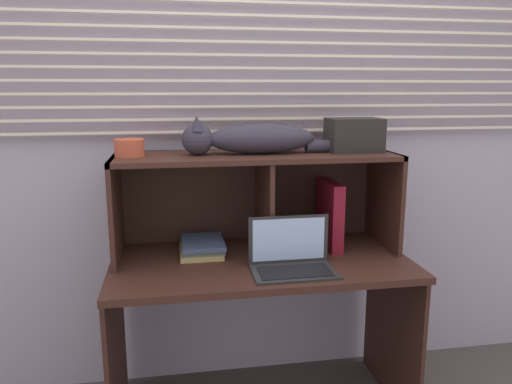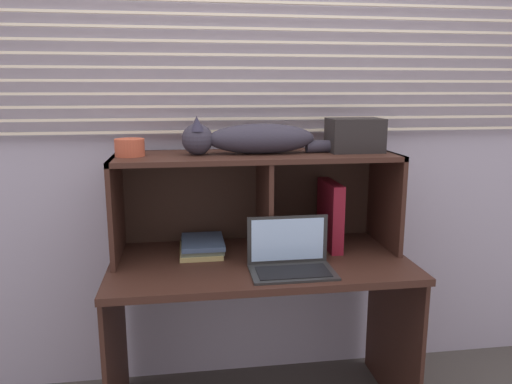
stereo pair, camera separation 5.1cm
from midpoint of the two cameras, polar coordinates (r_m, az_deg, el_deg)
The scene contains 9 objects.
back_panel_with_blinds at distance 2.41m, azimuth -1.61°, elevation 7.07°, with size 4.40×0.08×2.50m.
desk at distance 2.21m, azimuth -0.13°, elevation -11.48°, with size 1.28×0.66×0.74m.
hutch_shelf_unit at distance 2.23m, azimuth -0.68°, elevation 1.15°, with size 1.24×0.40×0.45m.
cat at distance 2.16m, azimuth -1.22°, elevation 6.21°, with size 0.78×0.16×0.17m.
laptop at distance 2.02m, azimuth 3.48°, elevation -7.78°, with size 0.34×0.21×0.21m.
binder_upright at distance 2.31m, azimuth 7.91°, elevation -2.57°, with size 0.05×0.26×0.31m, color maroon.
book_stack at distance 2.24m, azimuth -6.96°, elevation -6.30°, with size 0.20×0.26×0.06m.
small_basket at distance 2.15m, azimuth -15.14°, elevation 4.97°, with size 0.13×0.13×0.07m, color #BF5136.
storage_box at distance 2.28m, azimuth 10.67°, elevation 6.52°, with size 0.24×0.17×0.15m, color black.
Camera 1 is at (-0.36, -1.82, 1.46)m, focal length 34.47 mm.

